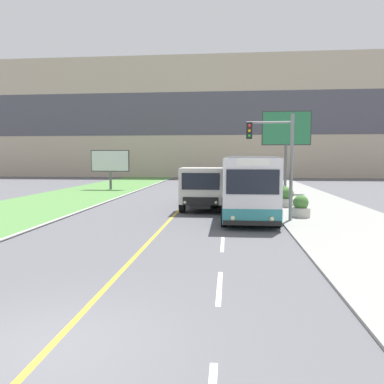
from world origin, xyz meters
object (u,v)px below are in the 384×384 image
Objects in this scene: dump_truck at (203,189)px; billboard_small at (110,162)px; planter_round_near at (301,207)px; planter_round_third at (281,193)px; city_bus at (246,184)px; billboard_large at (286,132)px; car_distant at (238,183)px; planter_round_second at (287,198)px; planter_round_far at (273,188)px; traffic_light_mast at (277,153)px.

billboard_small reaches higher than dump_truck.
planter_round_near reaches higher than planter_round_third.
billboard_large is (3.95, 11.92, 3.76)m from city_bus.
billboard_small is at bearing 172.67° from billboard_large.
car_distant is (-0.08, 14.55, -0.94)m from city_bus.
billboard_small reaches higher than car_distant.
planter_round_second is 8.19m from planter_round_far.
planter_round_far is (-0.02, 12.28, 0.03)m from planter_round_near.
traffic_light_mast is (1.34, -2.90, 1.74)m from city_bus.
traffic_light_mast reaches higher than planter_round_second.
planter_round_second is (-1.32, -9.74, -4.77)m from billboard_large.
dump_truck is at bearing -120.36° from billboard_large.
city_bus is 10.22× the size of planter_round_third.
billboard_large is at bearing 82.29° from planter_round_second.
billboard_small reaches higher than planter_round_second.
planter_round_second is at bearing -38.09° from billboard_small.
car_distant is at bearing 102.35° from planter_round_second.
billboard_small is 3.37× the size of planter_round_near.
traffic_light_mast is 4.26× the size of planter_round_second.
traffic_light_mast is at bearing -95.85° from planter_round_far.
billboard_large is at bearing -33.16° from car_distant.
dump_truck is 16.59m from billboard_small.
dump_truck reaches higher than planter_round_far.
car_distant reaches higher than planter_round_second.
billboard_small is at bearing -177.63° from car_distant.
city_bus reaches higher than planter_round_far.
planter_round_near is at bearing -80.38° from car_distant.
planter_round_third is (2.83, 6.27, -1.06)m from city_bus.
planter_round_second is 1.02× the size of planter_round_far.
traffic_light_mast is 15.19m from billboard_large.
billboard_small is 3.14× the size of planter_round_second.
planter_round_far is (15.20, -3.68, -2.10)m from billboard_small.
planter_round_near is at bearing -89.92° from planter_round_far.
traffic_light_mast is at bearing -44.21° from dump_truck.
city_bus is 2.18× the size of traffic_light_mast.
billboard_small reaches higher than planter_round_third.
traffic_light_mast is at bearing -65.27° from city_bus.
planter_round_second is (2.71, -12.37, -0.07)m from car_distant.
city_bus reaches higher than car_distant.
city_bus is 9.97× the size of planter_round_near.
planter_round_second is (-0.08, 4.09, 0.04)m from planter_round_near.
planter_round_near is at bearing -95.10° from billboard_large.
dump_truck is at bearing 152.13° from planter_round_near.
car_distant is at bearing 90.31° from city_bus.
traffic_light_mast is 4.69× the size of planter_round_third.
planter_round_third is at bearing 45.27° from dump_truck.
car_distant is 3.74× the size of planter_round_near.
planter_round_near is at bearing 35.70° from traffic_light_mast.
planter_round_second is (15.13, -11.86, -2.09)m from billboard_small.
dump_truck is 10.87m from planter_round_far.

